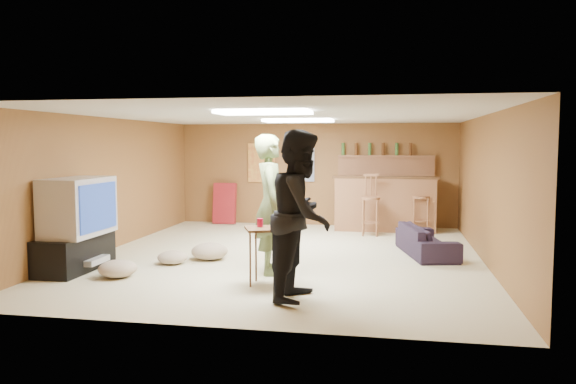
% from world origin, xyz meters
% --- Properties ---
extents(ground, '(7.00, 7.00, 0.00)m').
position_xyz_m(ground, '(0.00, 0.00, 0.00)').
color(ground, beige).
rests_on(ground, ground).
extents(ceiling, '(6.00, 7.00, 0.02)m').
position_xyz_m(ceiling, '(0.00, 0.00, 2.20)').
color(ceiling, silver).
rests_on(ceiling, ground).
extents(wall_back, '(6.00, 0.02, 2.20)m').
position_xyz_m(wall_back, '(0.00, 3.50, 1.10)').
color(wall_back, brown).
rests_on(wall_back, ground).
extents(wall_front, '(6.00, 0.02, 2.20)m').
position_xyz_m(wall_front, '(0.00, -3.50, 1.10)').
color(wall_front, brown).
rests_on(wall_front, ground).
extents(wall_left, '(0.02, 7.00, 2.20)m').
position_xyz_m(wall_left, '(-3.00, 0.00, 1.10)').
color(wall_left, brown).
rests_on(wall_left, ground).
extents(wall_right, '(0.02, 7.00, 2.20)m').
position_xyz_m(wall_right, '(3.00, 0.00, 1.10)').
color(wall_right, brown).
rests_on(wall_right, ground).
extents(tv_stand, '(0.55, 1.30, 0.50)m').
position_xyz_m(tv_stand, '(-2.72, -1.50, 0.25)').
color(tv_stand, black).
rests_on(tv_stand, ground).
extents(dvd_box, '(0.35, 0.50, 0.08)m').
position_xyz_m(dvd_box, '(-2.50, -1.50, 0.15)').
color(dvd_box, '#B2B2B7').
rests_on(dvd_box, tv_stand).
extents(tv_body, '(0.60, 1.10, 0.80)m').
position_xyz_m(tv_body, '(-2.65, -1.50, 0.90)').
color(tv_body, '#B2B2B7').
rests_on(tv_body, tv_stand).
extents(tv_screen, '(0.02, 0.95, 0.65)m').
position_xyz_m(tv_screen, '(-2.34, -1.50, 0.90)').
color(tv_screen, navy).
rests_on(tv_screen, tv_body).
extents(bar_counter, '(2.00, 0.60, 1.10)m').
position_xyz_m(bar_counter, '(1.50, 2.95, 0.55)').
color(bar_counter, brown).
rests_on(bar_counter, ground).
extents(bar_lip, '(2.10, 0.12, 0.05)m').
position_xyz_m(bar_lip, '(1.50, 2.70, 1.10)').
color(bar_lip, '#422815').
rests_on(bar_lip, bar_counter).
extents(bar_shelf, '(2.00, 0.18, 0.05)m').
position_xyz_m(bar_shelf, '(1.50, 3.40, 1.50)').
color(bar_shelf, brown).
rests_on(bar_shelf, bar_backing).
extents(bar_backing, '(2.00, 0.14, 0.60)m').
position_xyz_m(bar_backing, '(1.50, 3.42, 1.20)').
color(bar_backing, brown).
rests_on(bar_backing, bar_counter).
extents(poster_left, '(0.60, 0.03, 0.85)m').
position_xyz_m(poster_left, '(-1.20, 3.46, 1.35)').
color(poster_left, '#BF3F26').
rests_on(poster_left, wall_back).
extents(poster_right, '(0.55, 0.03, 0.80)m').
position_xyz_m(poster_right, '(-0.30, 3.46, 1.35)').
color(poster_right, '#334C99').
rests_on(poster_right, wall_back).
extents(folding_chair_stack, '(0.50, 0.26, 0.91)m').
position_xyz_m(folding_chair_stack, '(-2.00, 3.30, 0.45)').
color(folding_chair_stack, maroon).
rests_on(folding_chair_stack, ground).
extents(ceiling_panel_front, '(1.20, 0.60, 0.04)m').
position_xyz_m(ceiling_panel_front, '(0.00, -1.50, 2.17)').
color(ceiling_panel_front, white).
rests_on(ceiling_panel_front, ceiling).
extents(ceiling_panel_back, '(1.20, 0.60, 0.04)m').
position_xyz_m(ceiling_panel_back, '(0.00, 1.20, 2.17)').
color(ceiling_panel_back, white).
rests_on(ceiling_panel_back, ceiling).
extents(person_olive, '(0.60, 0.78, 1.90)m').
position_xyz_m(person_olive, '(0.02, -1.16, 0.95)').
color(person_olive, '#5A6B3D').
rests_on(person_olive, ground).
extents(person_black, '(0.83, 1.01, 1.93)m').
position_xyz_m(person_black, '(0.63, -2.34, 0.96)').
color(person_black, black).
rests_on(person_black, ground).
extents(sofa, '(0.97, 1.70, 0.47)m').
position_xyz_m(sofa, '(2.19, 0.51, 0.23)').
color(sofa, black).
rests_on(sofa, ground).
extents(tray_table, '(0.68, 0.62, 0.73)m').
position_xyz_m(tray_table, '(0.12, -1.80, 0.36)').
color(tray_table, '#422815').
rests_on(tray_table, ground).
extents(cup_red_near, '(0.08, 0.08, 0.11)m').
position_xyz_m(cup_red_near, '(0.00, -1.76, 0.78)').
color(cup_red_near, '#AE0B31').
rests_on(cup_red_near, tray_table).
extents(cup_red_far, '(0.09, 0.09, 0.11)m').
position_xyz_m(cup_red_far, '(0.22, -1.86, 0.78)').
color(cup_red_far, '#AE0B31').
rests_on(cup_red_far, tray_table).
extents(cup_blue, '(0.09, 0.09, 0.11)m').
position_xyz_m(cup_blue, '(0.25, -1.68, 0.78)').
color(cup_blue, navy).
rests_on(cup_blue, tray_table).
extents(bar_stool_left, '(0.36, 0.36, 1.12)m').
position_xyz_m(bar_stool_left, '(1.23, 2.28, 0.56)').
color(bar_stool_left, brown).
rests_on(bar_stool_left, ground).
extents(bar_stool_right, '(0.37, 0.37, 1.06)m').
position_xyz_m(bar_stool_right, '(2.20, 2.71, 0.53)').
color(bar_stool_right, brown).
rests_on(bar_stool_right, ground).
extents(cushion_near_tv, '(0.67, 0.67, 0.25)m').
position_xyz_m(cushion_near_tv, '(-1.11, -0.44, 0.13)').
color(cushion_near_tv, tan).
rests_on(cushion_near_tv, ground).
extents(cushion_mid, '(0.48, 0.48, 0.20)m').
position_xyz_m(cushion_mid, '(-1.54, -0.86, 0.10)').
color(cushion_mid, tan).
rests_on(cushion_mid, ground).
extents(cushion_far, '(0.67, 0.67, 0.23)m').
position_xyz_m(cushion_far, '(-1.94, -1.77, 0.11)').
color(cushion_far, tan).
rests_on(cushion_far, ground).
extents(bottle_row, '(1.48, 0.08, 0.26)m').
position_xyz_m(bottle_row, '(1.30, 3.38, 1.65)').
color(bottle_row, '#3F7233').
rests_on(bottle_row, bar_shelf).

